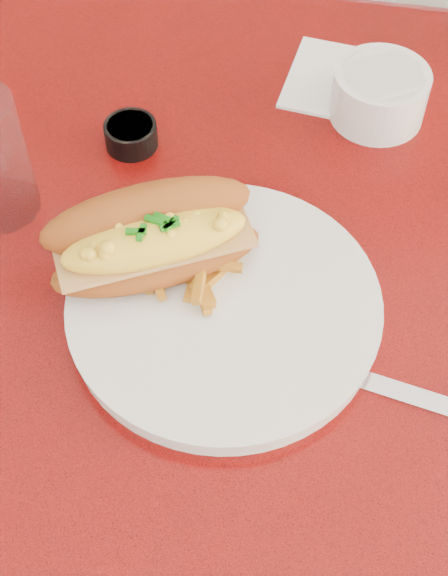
% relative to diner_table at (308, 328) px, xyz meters
% --- Properties ---
extents(ground, '(8.00, 8.00, 0.00)m').
position_rel_diner_table_xyz_m(ground, '(0.00, 0.00, -0.61)').
color(ground, beige).
rests_on(ground, ground).
extents(diner_table, '(1.23, 0.83, 0.77)m').
position_rel_diner_table_xyz_m(diner_table, '(0.00, 0.00, 0.00)').
color(diner_table, red).
rests_on(diner_table, ground).
extents(booth_bench_far, '(1.20, 0.51, 0.90)m').
position_rel_diner_table_xyz_m(booth_bench_far, '(0.00, 0.81, -0.32)').
color(booth_bench_far, maroon).
rests_on(booth_bench_far, ground).
extents(dinner_plate, '(0.28, 0.28, 0.02)m').
position_rel_diner_table_xyz_m(dinner_plate, '(-0.08, -0.10, 0.17)').
color(dinner_plate, white).
rests_on(dinner_plate, diner_table).
extents(mac_hoagie, '(0.21, 0.17, 0.08)m').
position_rel_diner_table_xyz_m(mac_hoagie, '(-0.15, -0.07, 0.22)').
color(mac_hoagie, '#9C4C19').
rests_on(mac_hoagie, dinner_plate).
extents(fries_pile, '(0.12, 0.11, 0.03)m').
position_rel_diner_table_xyz_m(fries_pile, '(-0.12, -0.05, 0.19)').
color(fries_pile, orange).
rests_on(fries_pile, dinner_plate).
extents(fork, '(0.08, 0.15, 0.00)m').
position_rel_diner_table_xyz_m(fork, '(-0.06, -0.07, 0.18)').
color(fork, silver).
rests_on(fork, dinner_plate).
extents(gravy_ramekin, '(0.12, 0.12, 0.06)m').
position_rel_diner_table_xyz_m(gravy_ramekin, '(0.04, 0.18, 0.19)').
color(gravy_ramekin, white).
rests_on(gravy_ramekin, diner_table).
extents(sauce_cup_left, '(0.07, 0.07, 0.03)m').
position_rel_diner_table_xyz_m(sauce_cup_left, '(-0.21, 0.09, 0.18)').
color(sauce_cup_left, black).
rests_on(sauce_cup_left, diner_table).
extents(paper_napkin, '(0.14, 0.14, 0.00)m').
position_rel_diner_table_xyz_m(paper_napkin, '(0.00, 0.23, 0.16)').
color(paper_napkin, white).
rests_on(paper_napkin, diner_table).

